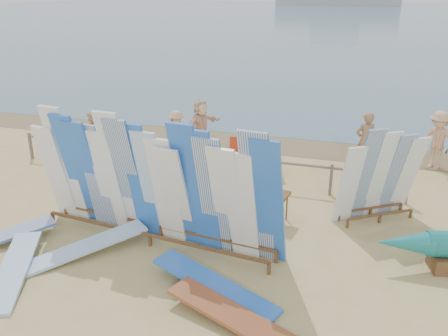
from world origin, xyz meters
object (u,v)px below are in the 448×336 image
(side_surfboard_rack, at_px, (380,178))
(beach_chair_left, at_px, (204,161))
(beachgoer_2, at_px, (94,136))
(flat_board_b, at_px, (87,254))
(flat_board_c, at_px, (236,325))
(beachgoer_3, at_px, (177,133))
(beach_chair_right, at_px, (238,160))
(beachgoer_5, at_px, (201,125))
(main_surfboard_rack, at_px, (153,186))
(flat_board_d, at_px, (215,293))
(vendor_table, at_px, (269,206))
(beachgoer_0, at_px, (57,134))
(beachgoer_7, at_px, (365,141))
(flat_board_a, at_px, (15,275))
(stroller, at_px, (271,162))
(beachgoer_9, at_px, (438,140))

(side_surfboard_rack, bearing_deg, beach_chair_left, 123.30)
(beachgoer_2, bearing_deg, flat_board_b, -18.23)
(flat_board_c, relative_size, beachgoer_3, 1.70)
(beach_chair_right, distance_m, beachgoer_5, 2.42)
(flat_board_b, bearing_deg, beachgoer_2, 159.37)
(main_surfboard_rack, bearing_deg, flat_board_d, -31.28)
(side_surfboard_rack, bearing_deg, vendor_table, 164.36)
(main_surfboard_rack, height_order, beach_chair_right, main_surfboard_rack)
(flat_board_d, height_order, beachgoer_0, beachgoer_0)
(beach_chair_left, height_order, beachgoer_7, beachgoer_7)
(beachgoer_0, bearing_deg, vendor_table, -74.68)
(beach_chair_right, height_order, beachgoer_5, beachgoer_5)
(flat_board_a, xyz_separation_m, stroller, (3.69, 7.06, 0.41))
(main_surfboard_rack, xyz_separation_m, beachgoer_0, (-5.86, 4.52, -0.60))
(side_surfboard_rack, distance_m, beachgoer_5, 7.28)
(beachgoer_3, bearing_deg, stroller, -88.64)
(main_surfboard_rack, xyz_separation_m, side_surfboard_rack, (4.74, 2.68, -0.25))
(beachgoer_2, bearing_deg, beachgoer_5, 77.15)
(flat_board_a, distance_m, beachgoer_0, 7.67)
(beachgoer_3, height_order, beachgoer_0, beachgoer_3)
(beachgoer_3, height_order, beachgoer_5, beachgoer_5)
(beachgoer_0, bearing_deg, flat_board_a, -116.70)
(vendor_table, height_order, beachgoer_2, beachgoer_2)
(vendor_table, distance_m, beachgoer_2, 7.15)
(flat_board_b, xyz_separation_m, beachgoer_3, (-0.71, 6.68, 0.80))
(flat_board_c, bearing_deg, flat_board_d, 59.39)
(vendor_table, xyz_separation_m, flat_board_d, (-0.31, -3.26, -0.41))
(flat_board_b, bearing_deg, flat_board_a, -89.31)
(stroller, bearing_deg, beachgoer_2, 162.52)
(flat_board_c, relative_size, beachgoer_9, 1.44)
(stroller, bearing_deg, beachgoer_9, 2.42)
(beachgoer_3, bearing_deg, beach_chair_left, -110.76)
(beach_chair_left, relative_size, beachgoer_0, 0.55)
(beachgoer_5, distance_m, beachgoer_2, 3.71)
(main_surfboard_rack, bearing_deg, beachgoer_2, 140.47)
(beachgoer_2, height_order, beachgoer_0, beachgoer_2)
(stroller, bearing_deg, beach_chair_left, 161.77)
(beach_chair_right, relative_size, beachgoer_0, 0.63)
(flat_board_d, height_order, beachgoer_9, beachgoer_9)
(stroller, height_order, beachgoer_3, beachgoer_3)
(flat_board_a, height_order, beach_chair_left, beach_chair_left)
(beachgoer_9, bearing_deg, flat_board_b, -104.97)
(beachgoer_2, bearing_deg, beach_chair_left, 46.18)
(vendor_table, relative_size, flat_board_b, 0.45)
(side_surfboard_rack, height_order, beachgoer_0, side_surfboard_rack)
(flat_board_d, height_order, beachgoer_2, beachgoer_2)
(beachgoer_7, relative_size, beachgoer_0, 1.22)
(beach_chair_right, distance_m, stroller, 1.16)
(side_surfboard_rack, distance_m, flat_board_a, 8.46)
(flat_board_c, distance_m, beach_chair_right, 7.70)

